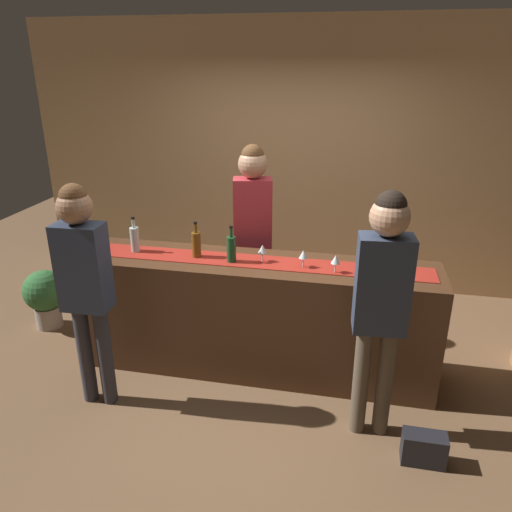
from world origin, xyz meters
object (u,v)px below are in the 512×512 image
customer_browsing (84,275)px  potted_plant_tall (82,261)px  wine_bottle_green (231,249)px  handbag (424,448)px  wine_glass_far_end (336,260)px  wine_bottle_amber (196,244)px  wine_glass_mid_counter (262,249)px  wine_bottle_clear (135,239)px  wine_glass_near_customer (303,255)px  bartender (253,220)px  potted_plant_small (45,295)px  customer_sipping (382,292)px

customer_browsing → potted_plant_tall: customer_browsing is taller
wine_bottle_green → handbag: (1.48, -0.81, -0.98)m
wine_glass_far_end → potted_plant_tall: (-2.65, 0.88, -0.59)m
wine_bottle_green → customer_browsing: size_ratio=0.18×
wine_bottle_amber → wine_glass_mid_counter: size_ratio=2.10×
wine_bottle_amber → potted_plant_tall: 1.83m
wine_bottle_clear → customer_browsing: (-0.06, -0.70, -0.02)m
wine_bottle_green → wine_bottle_amber: (-0.30, 0.04, 0.00)m
wine_glass_near_customer → wine_glass_far_end: same height
wine_glass_mid_counter → bartender: (-0.20, 0.57, 0.05)m
wine_glass_near_customer → customer_browsing: (-1.47, -0.65, -0.02)m
wine_bottle_clear → wine_glass_far_end: wine_bottle_clear is taller
wine_bottle_green → wine_glass_near_customer: bearing=0.3°
wine_bottle_amber → potted_plant_small: wine_bottle_amber is taller
bartender → handbag: (1.44, -1.43, -1.02)m
wine_glass_far_end → handbag: (0.67, -0.76, -0.97)m
potted_plant_tall → potted_plant_small: potted_plant_tall is taller
bartender → customer_sipping: size_ratio=1.03×
bartender → wine_glass_far_end: bearing=127.1°
bartender → wine_bottle_amber: bearing=47.9°
wine_bottle_green → wine_glass_mid_counter: (0.24, 0.05, -0.01)m
potted_plant_tall → handbag: size_ratio=3.05×
customer_sipping → potted_plant_tall: bearing=149.8°
wine_bottle_clear → customer_sipping: (1.97, -0.62, 0.01)m
potted_plant_small → wine_bottle_green: bearing=-8.8°
wine_glass_mid_counter → customer_sipping: customer_sipping is taller
wine_glass_far_end → customer_sipping: size_ratio=0.08×
bartender → customer_sipping: 1.62m
wine_bottle_green → handbag: bearing=-28.6°
wine_glass_far_end → bartender: 1.03m
wine_glass_far_end → customer_sipping: (0.32, -0.52, 0.01)m
wine_bottle_green → potted_plant_small: 2.12m
wine_glass_mid_counter → potted_plant_tall: 2.29m
wine_bottle_clear → customer_browsing: customer_browsing is taller
wine_bottle_clear → potted_plant_tall: size_ratio=0.35×
customer_sipping → handbag: bearing=-39.7°
bartender → potted_plant_tall: size_ratio=2.11×
customer_browsing → handbag: customer_browsing is taller
bartender → customer_sipping: bartender is taller
wine_glass_far_end → potted_plant_tall: 2.86m
wine_glass_near_customer → potted_plant_tall: (-2.41, 0.82, -0.59)m
bartender → wine_glass_mid_counter: bearing=97.4°
wine_glass_near_customer → customer_browsing: 1.61m
wine_glass_near_customer → customer_sipping: size_ratio=0.08×
wine_bottle_green → wine_bottle_clear: (-0.84, 0.06, 0.00)m
wine_bottle_amber → wine_glass_far_end: 1.12m
potted_plant_small → handbag: size_ratio=2.10×
wine_glass_far_end → wine_glass_near_customer: bearing=167.6°
wine_bottle_green → wine_bottle_clear: bearing=176.1°
customer_sipping → potted_plant_small: 3.30m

